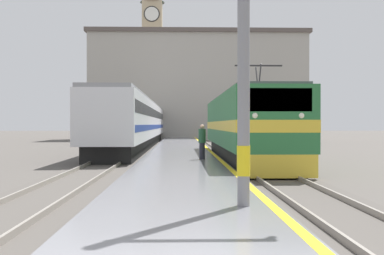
# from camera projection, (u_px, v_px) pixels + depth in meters

# --- Properties ---
(ground_plane) EXTENTS (200.00, 200.00, 0.00)m
(ground_plane) POSITION_uv_depth(u_px,v_px,m) (181.00, 150.00, 34.12)
(ground_plane) COLOR #514C47
(platform) EXTENTS (3.84, 140.00, 0.32)m
(platform) POSITION_uv_depth(u_px,v_px,m) (181.00, 152.00, 29.12)
(platform) COLOR slate
(platform) RESTS_ON ground
(rail_track_near) EXTENTS (2.83, 140.00, 0.16)m
(rail_track_near) POSITION_uv_depth(u_px,v_px,m) (231.00, 153.00, 29.21)
(rail_track_near) COLOR #514C47
(rail_track_near) RESTS_ON ground
(rail_track_far) EXTENTS (2.84, 140.00, 0.16)m
(rail_track_far) POSITION_uv_depth(u_px,v_px,m) (125.00, 154.00, 29.03)
(rail_track_far) COLOR #514C47
(rail_track_far) RESTS_ON ground
(locomotive_train) EXTENTS (2.92, 15.78, 4.47)m
(locomotive_train) POSITION_uv_depth(u_px,v_px,m) (245.00, 127.00, 23.07)
(locomotive_train) COLOR black
(locomotive_train) RESTS_ON ground
(passenger_train) EXTENTS (2.92, 41.32, 3.84)m
(passenger_train) POSITION_uv_depth(u_px,v_px,m) (141.00, 123.00, 41.08)
(passenger_train) COLOR black
(passenger_train) RESTS_ON ground
(catenary_mast) EXTENTS (2.39, 0.27, 7.30)m
(catenary_mast) POSITION_uv_depth(u_px,v_px,m) (248.00, 23.00, 8.89)
(catenary_mast) COLOR gray
(catenary_mast) RESTS_ON platform
(person_on_platform) EXTENTS (0.34, 0.34, 1.62)m
(person_on_platform) POSITION_uv_depth(u_px,v_px,m) (202.00, 141.00, 20.76)
(person_on_platform) COLOR #23232D
(person_on_platform) RESTS_ON platform
(clock_tower) EXTENTS (3.77, 3.77, 23.50)m
(clock_tower) POSITION_uv_depth(u_px,v_px,m) (152.00, 57.00, 69.50)
(clock_tower) COLOR tan
(clock_tower) RESTS_ON ground
(station_building) EXTENTS (27.63, 8.09, 13.65)m
(station_building) POSITION_uv_depth(u_px,v_px,m) (198.00, 86.00, 58.12)
(station_building) COLOR #A8A399
(station_building) RESTS_ON ground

